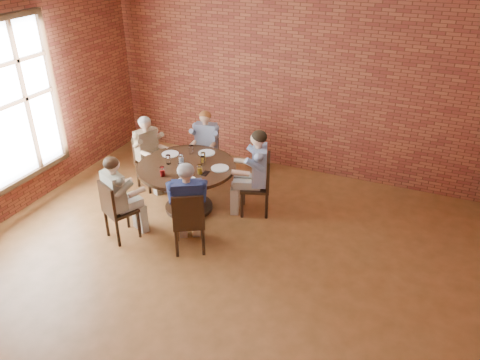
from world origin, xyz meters
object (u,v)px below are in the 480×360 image
at_px(chair_a, 261,182).
at_px(diner_d, 119,198).
at_px(chair_c, 147,159).
at_px(diner_b, 206,146).
at_px(chair_d, 115,209).
at_px(smartphone, 206,173).
at_px(diner_c, 149,153).
at_px(chair_e, 189,220).
at_px(dining_table, 187,178).
at_px(diner_e, 188,207).
at_px(diner_a, 255,173).
at_px(chair_b, 207,152).

height_order(chair_a, diner_d, diner_d).
bearing_deg(chair_c, diner_b, -31.03).
height_order(chair_d, smartphone, chair_d).
height_order(chair_c, diner_c, diner_c).
relative_size(diner_c, diner_d, 0.99).
distance_m(chair_a, diner_d, 2.05).
bearing_deg(chair_e, dining_table, -90.00).
relative_size(chair_c, smartphone, 5.62).
height_order(diner_b, chair_e, diner_b).
distance_m(chair_d, diner_d, 0.15).
bearing_deg(diner_c, diner_e, -109.39).
bearing_deg(diner_a, smartphone, -70.69).
height_order(chair_b, smartphone, chair_b).
distance_m(diner_a, smartphone, 0.74).
bearing_deg(diner_e, chair_a, -143.60).
relative_size(chair_b, diner_c, 0.71).
bearing_deg(chair_a, diner_a, -90.00).
bearing_deg(diner_c, diner_d, -141.07).
distance_m(chair_b, diner_b, 0.15).
xyz_separation_m(diner_b, chair_d, (-0.32, -2.05, -0.12)).
bearing_deg(diner_e, diner_d, -22.14).
bearing_deg(smartphone, chair_b, 112.84).
relative_size(chair_a, chair_d, 1.05).
bearing_deg(chair_b, diner_c, -146.70).
height_order(chair_b, diner_d, diner_d).
height_order(chair_b, diner_b, diner_b).
height_order(dining_table, chair_c, chair_c).
xyz_separation_m(chair_b, chair_d, (-0.31, -2.12, 0.01)).
bearing_deg(diner_e, dining_table, -90.00).
relative_size(diner_c, chair_d, 1.38).
bearing_deg(chair_e, diner_e, -90.00).
bearing_deg(diner_d, smartphone, -108.90).
xyz_separation_m(chair_b, chair_c, (-0.76, -0.65, 0.00)).
bearing_deg(diner_b, dining_table, -90.00).
xyz_separation_m(chair_a, diner_d, (-1.52, -1.37, 0.11)).
relative_size(chair_b, chair_e, 0.95).
xyz_separation_m(diner_c, smartphone, (1.28, -0.49, 0.14)).
height_order(diner_b, chair_c, diner_b).
height_order(diner_b, diner_c, diner_c).
distance_m(diner_a, diner_d, 1.97).
height_order(diner_b, chair_d, diner_b).
height_order(chair_a, smartphone, chair_a).
relative_size(chair_c, diner_c, 0.72).
relative_size(chair_b, diner_d, 0.70).
height_order(diner_d, chair_e, diner_d).
relative_size(diner_b, smartphone, 7.77).
distance_m(diner_e, smartphone, 0.76).
distance_m(dining_table, chair_b, 1.06).
relative_size(dining_table, chair_a, 1.56).
relative_size(chair_a, diner_c, 0.76).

